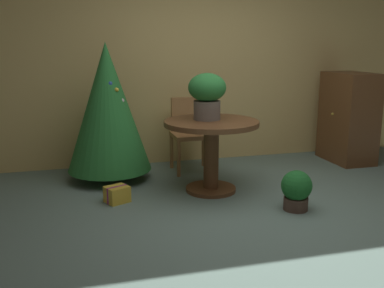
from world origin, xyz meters
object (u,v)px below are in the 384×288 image
(flower_vase, at_px, (207,93))
(wooden_chair_far, at_px, (190,130))
(potted_plant, at_px, (296,189))
(holiday_tree, at_px, (108,107))
(round_dining_table, at_px, (211,140))
(wooden_cabinet, at_px, (348,118))
(gift_box_gold, at_px, (117,194))

(flower_vase, relative_size, wooden_chair_far, 0.54)
(flower_vase, relative_size, potted_plant, 1.26)
(potted_plant, bearing_deg, holiday_tree, 137.97)
(round_dining_table, height_order, wooden_chair_far, wooden_chair_far)
(potted_plant, bearing_deg, flower_vase, 127.54)
(wooden_cabinet, height_order, potted_plant, wooden_cabinet)
(wooden_chair_far, bearing_deg, potted_plant, -69.30)
(wooden_chair_far, bearing_deg, flower_vase, -91.80)
(flower_vase, height_order, wooden_chair_far, flower_vase)
(round_dining_table, bearing_deg, potted_plant, -50.73)
(round_dining_table, bearing_deg, flower_vase, 107.19)
(round_dining_table, distance_m, wooden_cabinet, 2.25)
(round_dining_table, bearing_deg, wooden_chair_far, 90.00)
(gift_box_gold, distance_m, wooden_cabinet, 3.28)
(round_dining_table, distance_m, flower_vase, 0.49)
(flower_vase, relative_size, wooden_cabinet, 0.41)
(flower_vase, distance_m, gift_box_gold, 1.39)
(round_dining_table, xyz_separation_m, holiday_tree, (-1.00, 0.71, 0.29))
(round_dining_table, xyz_separation_m, flower_vase, (-0.02, 0.08, 0.49))
(wooden_cabinet, bearing_deg, flower_vase, -163.41)
(flower_vase, bearing_deg, potted_plant, -52.46)
(flower_vase, distance_m, potted_plant, 1.34)
(holiday_tree, height_order, potted_plant, holiday_tree)
(round_dining_table, distance_m, holiday_tree, 1.26)
(flower_vase, height_order, holiday_tree, holiday_tree)
(round_dining_table, bearing_deg, holiday_tree, 144.79)
(gift_box_gold, relative_size, wooden_cabinet, 0.23)
(potted_plant, bearing_deg, wooden_chair_far, 110.70)
(gift_box_gold, height_order, wooden_cabinet, wooden_cabinet)
(round_dining_table, height_order, gift_box_gold, round_dining_table)
(holiday_tree, bearing_deg, gift_box_gold, -90.31)
(flower_vase, distance_m, wooden_chair_far, 0.95)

